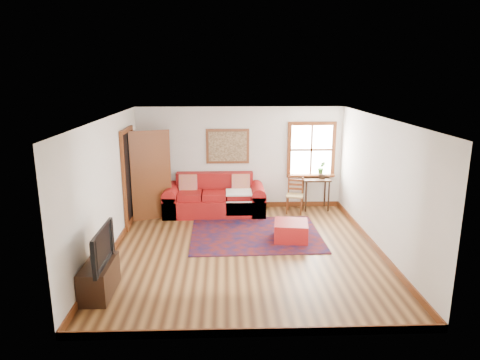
{
  "coord_description": "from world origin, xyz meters",
  "views": [
    {
      "loc": [
        -0.35,
        -7.54,
        3.26
      ],
      "look_at": [
        -0.07,
        0.6,
        1.23
      ],
      "focal_mm": 32.0,
      "sensor_mm": 36.0,
      "label": 1
    }
  ],
  "objects_px": {
    "red_leather_sofa": "(215,200)",
    "media_cabinet": "(99,278)",
    "red_ottoman": "(291,231)",
    "side_table": "(316,183)",
    "ladder_back_chair": "(295,194)"
  },
  "relations": [
    {
      "from": "side_table",
      "to": "ladder_back_chair",
      "type": "distance_m",
      "value": 0.62
    },
    {
      "from": "media_cabinet",
      "to": "red_ottoman",
      "type": "bearing_deg",
      "value": 32.51
    },
    {
      "from": "red_ottoman",
      "to": "media_cabinet",
      "type": "bearing_deg",
      "value": -139.67
    },
    {
      "from": "red_leather_sofa",
      "to": "media_cabinet",
      "type": "relative_size",
      "value": 2.62
    },
    {
      "from": "side_table",
      "to": "media_cabinet",
      "type": "height_order",
      "value": "side_table"
    },
    {
      "from": "ladder_back_chair",
      "to": "media_cabinet",
      "type": "bearing_deg",
      "value": -132.98
    },
    {
      "from": "ladder_back_chair",
      "to": "media_cabinet",
      "type": "height_order",
      "value": "ladder_back_chair"
    },
    {
      "from": "red_ottoman",
      "to": "side_table",
      "type": "bearing_deg",
      "value": 73.48
    },
    {
      "from": "red_ottoman",
      "to": "media_cabinet",
      "type": "relative_size",
      "value": 0.72
    },
    {
      "from": "red_ottoman",
      "to": "ladder_back_chair",
      "type": "xyz_separation_m",
      "value": [
        0.36,
        1.8,
        0.27
      ]
    },
    {
      "from": "red_leather_sofa",
      "to": "media_cabinet",
      "type": "xyz_separation_m",
      "value": [
        -1.66,
        -3.84,
        -0.06
      ]
    },
    {
      "from": "red_ottoman",
      "to": "media_cabinet",
      "type": "distance_m",
      "value": 3.83
    },
    {
      "from": "red_ottoman",
      "to": "side_table",
      "type": "height_order",
      "value": "side_table"
    },
    {
      "from": "red_leather_sofa",
      "to": "ladder_back_chair",
      "type": "height_order",
      "value": "red_leather_sofa"
    },
    {
      "from": "side_table",
      "to": "media_cabinet",
      "type": "distance_m",
      "value": 5.82
    }
  ]
}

